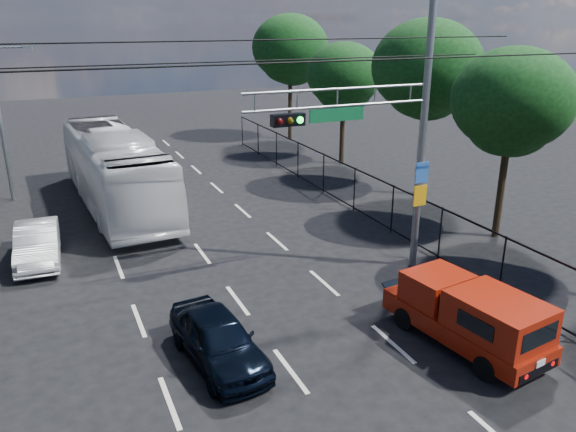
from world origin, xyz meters
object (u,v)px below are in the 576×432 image
white_bus (115,169)px  red_pickup (468,314)px  navy_hatchback (218,339)px  white_van (37,243)px  signal_mast (393,119)px

white_bus → red_pickup: bearing=-70.5°
navy_hatchback → white_bus: 14.03m
red_pickup → white_bus: bearing=112.9°
navy_hatchback → red_pickup: bearing=-23.2°
white_bus → white_van: size_ratio=3.04×
signal_mast → white_bus: 13.72m
navy_hatchback → white_bus: bearing=85.9°
white_bus → white_van: bearing=-126.7°
signal_mast → navy_hatchback: bearing=-156.8°
signal_mast → navy_hatchback: signal_mast is taller
white_bus → signal_mast: bearing=-60.1°
white_van → navy_hatchback: bearing=-62.4°
white_van → red_pickup: bearing=-43.2°
signal_mast → white_bus: (-7.28, 11.08, -3.52)m
signal_mast → red_pickup: size_ratio=1.95×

